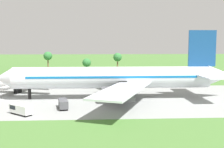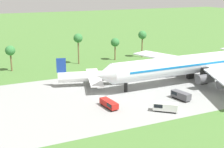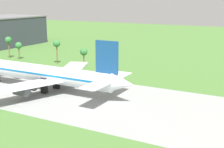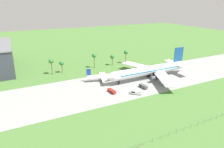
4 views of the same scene
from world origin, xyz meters
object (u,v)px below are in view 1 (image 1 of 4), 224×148
object	(u,v)px
jet_airliner	(118,78)
fuel_truck	(20,109)
catering_van	(63,104)
regional_aircraft	(17,84)

from	to	relation	value
jet_airliner	fuel_truck	size ratio (longest dim) A/B	11.53
jet_airliner	catering_van	world-z (taller)	jet_airliner
regional_aircraft	catering_van	distance (m)	27.40
regional_aircraft	catering_van	bearing A→B (deg)	-51.90
jet_airliner	fuel_truck	bearing A→B (deg)	-143.45
fuel_truck	jet_airliner	bearing A→B (deg)	36.55
jet_airliner	catering_van	size ratio (longest dim) A/B	11.35
jet_airliner	catering_van	distance (m)	19.07
regional_aircraft	catering_van	xyz separation A→B (m)	(16.87, -21.51, -1.79)
jet_airliner	regional_aircraft	world-z (taller)	jet_airliner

